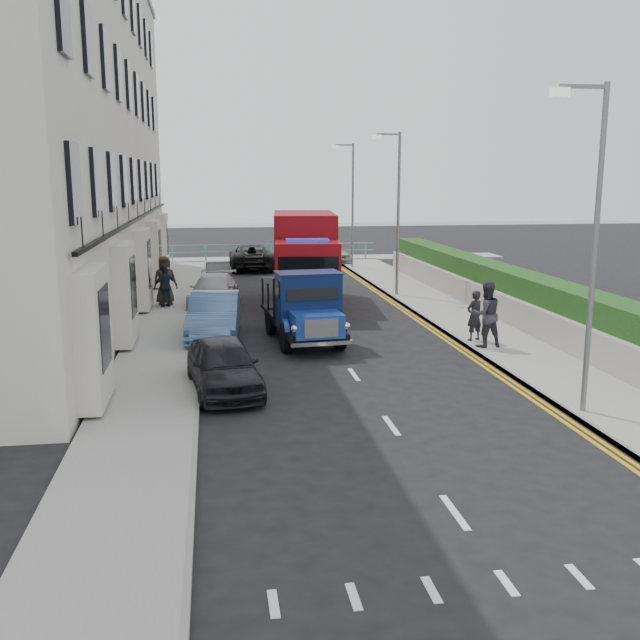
{
  "coord_description": "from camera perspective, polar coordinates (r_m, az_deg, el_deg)",
  "views": [
    {
      "loc": [
        -3.62,
        -15.85,
        5.11
      ],
      "look_at": [
        -0.83,
        2.51,
        1.4
      ],
      "focal_mm": 40.0,
      "sensor_mm": 36.0,
      "label": 1
    }
  ],
  "objects": [
    {
      "name": "promenade",
      "position": [
        45.28,
        -4.02,
        4.87
      ],
      "size": [
        30.0,
        2.5,
        0.12
      ],
      "primitive_type": "cube",
      "color": "gray",
      "rests_on": "ground"
    },
    {
      "name": "pavement_west",
      "position": [
        25.4,
        -12.04,
        -0.42
      ],
      "size": [
        2.4,
        38.0,
        0.12
      ],
      "primitive_type": "cube",
      "color": "gray",
      "rests_on": "ground"
    },
    {
      "name": "terrace_west",
      "position": [
        29.51,
        -20.75,
        14.59
      ],
      "size": [
        6.31,
        30.2,
        14.25
      ],
      "color": "silver",
      "rests_on": "ground"
    },
    {
      "name": "pedestrian_east_far",
      "position": [
        21.84,
        13.13,
        0.44
      ],
      "size": [
        1.04,
        0.85,
        1.98
      ],
      "primitive_type": "imported",
      "rotation": [
        0.0,
        0.0,
        3.25
      ],
      "color": "#33303B",
      "rests_on": "pavement_east"
    },
    {
      "name": "parked_car_front",
      "position": [
        17.43,
        -7.74,
        -3.62
      ],
      "size": [
        2.03,
        4.01,
        1.31
      ],
      "primitive_type": "imported",
      "rotation": [
        0.0,
        0.0,
        0.13
      ],
      "color": "black",
      "rests_on": "ground"
    },
    {
      "name": "parked_car_rear",
      "position": [
        29.17,
        -8.51,
        2.34
      ],
      "size": [
        2.28,
        4.53,
        1.26
      ],
      "primitive_type": "imported",
      "rotation": [
        0.0,
        0.0,
        -0.12
      ],
      "color": "#A6A6AB",
      "rests_on": "ground"
    },
    {
      "name": "pavement_east",
      "position": [
        26.88,
        10.9,
        0.26
      ],
      "size": [
        2.6,
        38.0,
        0.12
      ],
      "primitive_type": "cube",
      "color": "gray",
      "rests_on": "ground"
    },
    {
      "name": "seafront_car_right",
      "position": [
        43.66,
        0.79,
        5.44
      ],
      "size": [
        2.34,
        4.08,
        1.31
      ],
      "primitive_type": "imported",
      "rotation": [
        0.0,
        0.0,
        0.22
      ],
      "color": "#A4A6A9",
      "rests_on": "ground"
    },
    {
      "name": "red_lorry",
      "position": [
        28.95,
        -1.23,
        5.08
      ],
      "size": [
        3.05,
        7.27,
        3.71
      ],
      "rotation": [
        0.0,
        0.0,
        -0.09
      ],
      "color": "black",
      "rests_on": "ground"
    },
    {
      "name": "seafront_car_left",
      "position": [
        40.8,
        -5.5,
        5.08
      ],
      "size": [
        2.42,
        5.23,
        1.45
      ],
      "primitive_type": "imported",
      "rotation": [
        0.0,
        0.0,
        3.14
      ],
      "color": "black",
      "rests_on": "ground"
    },
    {
      "name": "pedestrian_west_near",
      "position": [
        28.62,
        -12.24,
        2.66
      ],
      "size": [
        1.04,
        0.77,
        1.63
      ],
      "primitive_type": "imported",
      "rotation": [
        0.0,
        0.0,
        3.58
      ],
      "color": "#1A242F",
      "rests_on": "pavement_west"
    },
    {
      "name": "pedestrian_west_far",
      "position": [
        29.15,
        -12.31,
        3.12
      ],
      "size": [
        1.09,
        0.88,
        1.95
      ],
      "primitive_type": "imported",
      "rotation": [
        0.0,
        0.0,
        0.3
      ],
      "color": "#363027",
      "rests_on": "pavement_west"
    },
    {
      "name": "seafront_railing",
      "position": [
        44.43,
        -3.94,
        5.43
      ],
      "size": [
        13.0,
        0.08,
        1.11
      ],
      "color": "#59B2A5",
      "rests_on": "ground"
    },
    {
      "name": "bedford_lorry",
      "position": [
        21.94,
        -1.04,
        0.63
      ],
      "size": [
        2.29,
        4.95,
        2.28
      ],
      "rotation": [
        0.0,
        0.0,
        0.09
      ],
      "color": "black",
      "rests_on": "ground"
    },
    {
      "name": "ground",
      "position": [
        17.04,
        4.05,
        -6.18
      ],
      "size": [
        120.0,
        120.0,
        0.0
      ],
      "primitive_type": "plane",
      "color": "black",
      "rests_on": "ground"
    },
    {
      "name": "sea_plane",
      "position": [
        76.1,
        -5.95,
        7.39
      ],
      "size": [
        120.0,
        120.0,
        0.0
      ],
      "primitive_type": "plane",
      "color": "#505E6D",
      "rests_on": "ground"
    },
    {
      "name": "lamp_near",
      "position": [
        15.93,
        20.83,
        6.56
      ],
      "size": [
        1.23,
        0.18,
        7.0
      ],
      "color": "slate",
      "rests_on": "ground"
    },
    {
      "name": "garden_east",
      "position": [
        27.43,
        14.74,
        2.09
      ],
      "size": [
        1.45,
        28.0,
        1.75
      ],
      "color": "#B2AD9E",
      "rests_on": "ground"
    },
    {
      "name": "pedestrian_east_near",
      "position": [
        22.65,
        12.25,
        0.35
      ],
      "size": [
        0.67,
        0.56,
        1.58
      ],
      "primitive_type": "imported",
      "rotation": [
        0.0,
        0.0,
        3.51
      ],
      "color": "black",
      "rests_on": "pavement_east"
    },
    {
      "name": "lamp_far",
      "position": [
        40.62,
        2.46,
        9.72
      ],
      "size": [
        1.23,
        0.18,
        7.0
      ],
      "color": "slate",
      "rests_on": "ground"
    },
    {
      "name": "parked_car_mid",
      "position": [
        23.26,
        -8.44,
        0.33
      ],
      "size": [
        1.86,
        4.55,
        1.47
      ],
      "primitive_type": "imported",
      "rotation": [
        0.0,
        0.0,
        -0.07
      ],
      "color": "#4C71A4",
      "rests_on": "ground"
    },
    {
      "name": "lamp_mid",
      "position": [
        30.87,
        6.07,
        9.17
      ],
      "size": [
        1.23,
        0.18,
        7.0
      ],
      "color": "slate",
      "rests_on": "ground"
    }
  ]
}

